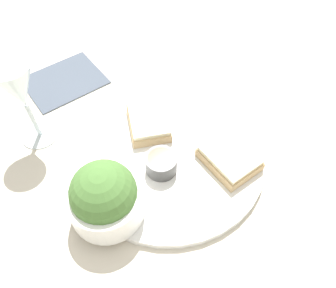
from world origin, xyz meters
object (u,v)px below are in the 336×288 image
at_px(cheese_toast_near, 148,122).
at_px(wine_glass, 18,90).
at_px(cheese_toast_far, 229,158).
at_px(salad_bowl, 107,198).
at_px(sauce_ramekin, 161,163).
at_px(napkin, 64,80).

relative_size(cheese_toast_near, wine_glass, 0.72).
bearing_deg(cheese_toast_far, cheese_toast_near, -171.22).
bearing_deg(cheese_toast_near, wine_glass, -138.16).
bearing_deg(cheese_toast_near, cheese_toast_far, 8.78).
relative_size(salad_bowl, wine_glass, 0.70).
distance_m(sauce_ramekin, cheese_toast_near, 0.10).
relative_size(cheese_toast_far, napkin, 0.59).
bearing_deg(cheese_toast_near, sauce_ramekin, -36.17).
bearing_deg(cheese_toast_far, napkin, -174.77).
height_order(sauce_ramekin, napkin, sauce_ramekin).
distance_m(salad_bowl, cheese_toast_far, 0.21).
distance_m(salad_bowl, cheese_toast_near, 0.18).
distance_m(cheese_toast_near, napkin, 0.23).
bearing_deg(napkin, cheese_toast_near, 2.77).
height_order(sauce_ramekin, cheese_toast_far, sauce_ramekin).
bearing_deg(cheese_toast_far, salad_bowl, -115.55).
bearing_deg(sauce_ramekin, wine_glass, -161.21).
relative_size(salad_bowl, napkin, 0.63).
xyz_separation_m(cheese_toast_near, napkin, (-0.23, -0.01, -0.02)).
bearing_deg(wine_glass, sauce_ramekin, 18.79).
bearing_deg(wine_glass, cheese_toast_near, 41.84).
xyz_separation_m(sauce_ramekin, cheese_toast_far, (0.08, 0.08, -0.01)).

